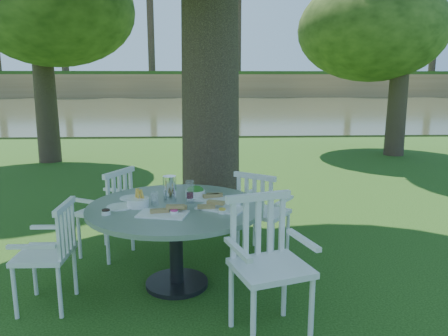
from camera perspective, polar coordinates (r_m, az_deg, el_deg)
The scene contains 9 objects.
ground at distance 4.94m, azimuth 0.11°, elevation -10.18°, with size 140.00×140.00×0.00m, color #13360B.
table at distance 3.87m, azimuth -6.35°, elevation -6.65°, with size 1.53×1.53×0.75m.
chair_ne at distance 4.47m, azimuth 4.64°, elevation -5.29°, with size 0.62×0.62×0.91m.
chair_nw at distance 4.66m, azimuth -14.43°, elevation -4.82°, with size 0.60×0.62×0.93m.
chair_sw at distance 3.80m, azimuth -21.27°, elevation -9.58°, with size 0.42×0.45×0.87m.
chair_se at distance 3.23m, azimuth 5.34°, elevation -11.02°, with size 0.63×0.61×1.01m.
tableware at distance 3.85m, azimuth -6.77°, elevation -4.01°, with size 1.21×0.80×0.23m.
river at distance 27.64m, azimuth -2.25°, elevation 7.83°, with size 100.00×28.00×0.12m, color #343921.
far_bank at distance 46.02m, azimuth -2.17°, elevation 18.39°, with size 100.00×18.00×15.20m.
Camera 1 is at (-0.23, -4.58, 1.84)m, focal length 35.00 mm.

